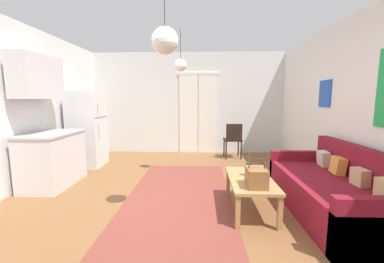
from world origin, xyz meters
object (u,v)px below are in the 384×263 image
Objects in this scene: couch at (335,192)px; accent_chair at (233,138)px; pendant_lamp_near at (165,41)px; handbag at (256,177)px; pendant_lamp_far at (181,65)px; coffee_table at (250,182)px; refrigerator at (87,129)px; bamboo_vase at (249,169)px.

couch is 2.30× the size of accent_chair.
accent_chair is at bearing 69.52° from pendant_lamp_near.
pendant_lamp_far is at bearing 121.97° from handbag.
coffee_table is 0.65× the size of refrigerator.
handbag is 1.83m from pendant_lamp_near.
bamboo_vase is at bearing 91.63° from handbag.
bamboo_vase is at bearing 173.18° from couch.
handbag is 0.39× the size of accent_chair.
pendant_lamp_near reaches higher than accent_chair.
pendant_lamp_near is (-2.08, -0.33, 1.77)m from couch.
couch is 1.10m from bamboo_vase.
handbag is 0.46× the size of pendant_lamp_far.
pendant_lamp_far reaches higher than refrigerator.
accent_chair reaches higher than couch.
refrigerator is (-3.07, 2.00, 0.42)m from coffee_table.
pendant_lamp_near reaches higher than handbag.
bamboo_vase is 0.25× the size of refrigerator.
pendant_lamp_near is (2.05, -2.37, 1.25)m from refrigerator.
handbag is 3.84m from refrigerator.
coffee_table is 2.76m from accent_chair.
couch is 2.94m from accent_chair.
refrigerator is at bearing 10.13° from accent_chair.
pendant_lamp_far is (-1.01, 1.62, 1.49)m from handbag.
coffee_table is 3.69m from refrigerator.
refrigerator is 3.37m from pendant_lamp_near.
pendant_lamp_far is (0.02, 1.70, -0.02)m from pendant_lamp_near.
bamboo_vase is at bearing 83.83° from accent_chair.
coffee_table is at bearing 178.21° from couch.
refrigerator is 3.31m from accent_chair.
coffee_table is at bearing -33.10° from refrigerator.
couch is 1.11m from handbag.
pendant_lamp_far reaches higher than bamboo_vase.
couch is at bearing -1.79° from coffee_table.
couch is 2.67× the size of pendant_lamp_near.
pendant_lamp_near and pendant_lamp_far have the same top height.
pendant_lamp_far is (-2.06, 1.37, 1.75)m from couch.
pendant_lamp_near is at bearing -175.56° from handbag.
handbag is (-1.05, -0.25, 0.26)m from couch.
pendant_lamp_far is at bearing 146.45° from couch.
coffee_table is at bearing -86.25° from bamboo_vase.
handbag is at bearing 84.42° from accent_chair.
couch is at bearing -33.55° from pendant_lamp_far.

